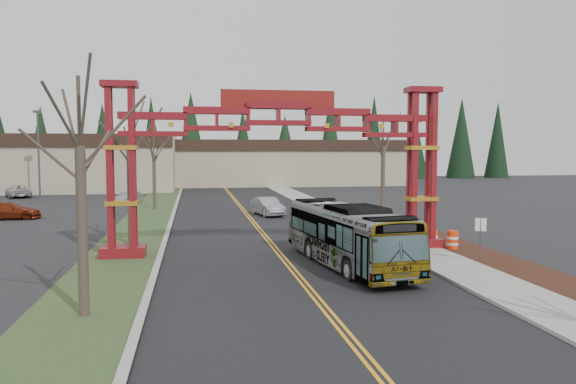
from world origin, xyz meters
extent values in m
cube|color=black|center=(0.00, 25.00, 0.01)|extent=(12.00, 110.00, 0.02)
cube|color=orange|center=(-0.12, 25.00, 0.03)|extent=(0.12, 100.00, 0.01)
cube|color=orange|center=(0.12, 25.00, 0.03)|extent=(0.12, 100.00, 0.01)
cube|color=#A0A09A|center=(6.15, 25.00, 0.07)|extent=(0.30, 110.00, 0.15)
cube|color=gray|center=(7.60, 25.00, 0.08)|extent=(2.60, 110.00, 0.14)
cube|color=black|center=(10.20, 10.00, 0.06)|extent=(2.60, 50.00, 0.12)
cube|color=#314623|center=(-8.00, 25.00, 0.04)|extent=(4.00, 110.00, 0.08)
cube|color=#A0A09A|center=(-6.15, 25.00, 0.07)|extent=(0.30, 110.00, 0.15)
cube|color=maroon|center=(-8.00, 18.00, 0.30)|extent=(2.20, 1.60, 0.60)
cube|color=maroon|center=(-8.55, 17.65, 4.60)|extent=(0.28, 0.28, 8.00)
cube|color=maroon|center=(-7.45, 17.65, 4.60)|extent=(0.28, 0.28, 8.00)
cube|color=maroon|center=(-8.55, 18.35, 4.60)|extent=(0.28, 0.28, 8.00)
cube|color=maroon|center=(-7.45, 18.35, 4.60)|extent=(0.28, 0.28, 8.00)
cube|color=orange|center=(-8.00, 18.00, 2.80)|extent=(1.60, 1.10, 0.22)
cube|color=orange|center=(-8.00, 18.00, 5.60)|extent=(1.60, 1.10, 0.22)
cube|color=maroon|center=(-8.00, 18.00, 8.75)|extent=(1.80, 1.20, 0.30)
cube|color=maroon|center=(8.00, 18.00, 0.30)|extent=(2.20, 1.60, 0.60)
cube|color=maroon|center=(7.45, 17.65, 4.60)|extent=(0.28, 0.28, 8.00)
cube|color=maroon|center=(8.55, 17.65, 4.60)|extent=(0.28, 0.28, 8.00)
cube|color=maroon|center=(7.45, 18.35, 4.60)|extent=(0.28, 0.28, 8.00)
cube|color=maroon|center=(8.55, 18.35, 4.60)|extent=(0.28, 0.28, 8.00)
cube|color=orange|center=(8.00, 18.00, 2.80)|extent=(1.60, 1.10, 0.22)
cube|color=orange|center=(8.00, 18.00, 5.60)|extent=(1.60, 1.10, 0.22)
cube|color=maroon|center=(8.00, 18.00, 8.75)|extent=(1.80, 1.20, 0.30)
cube|color=maroon|center=(0.00, 18.00, 7.50)|extent=(16.00, 0.90, 1.00)
cube|color=maroon|center=(0.00, 18.00, 6.60)|extent=(16.00, 0.90, 0.60)
cube|color=maroon|center=(0.00, 18.00, 8.15)|extent=(6.00, 0.25, 0.90)
cube|color=tan|center=(-30.00, 72.00, 3.75)|extent=(46.00, 22.00, 7.50)
cube|color=tan|center=(10.00, 80.00, 3.50)|extent=(38.00, 20.00, 7.00)
cube|color=black|center=(10.00, 69.90, 6.20)|extent=(38.00, 0.40, 1.60)
cone|color=black|center=(-29.50, 92.00, 6.50)|extent=(5.60, 5.60, 13.00)
cylinder|color=#382D26|center=(-29.50, 92.00, 0.80)|extent=(0.80, 0.80, 1.60)
cone|color=black|center=(-21.00, 92.00, 6.50)|extent=(5.60, 5.60, 13.00)
cylinder|color=#382D26|center=(-21.00, 92.00, 0.80)|extent=(0.80, 0.80, 1.60)
cone|color=black|center=(-12.50, 92.00, 6.50)|extent=(5.60, 5.60, 13.00)
cylinder|color=#382D26|center=(-12.50, 92.00, 0.80)|extent=(0.80, 0.80, 1.60)
cone|color=black|center=(-4.00, 92.00, 6.50)|extent=(5.60, 5.60, 13.00)
cylinder|color=#382D26|center=(-4.00, 92.00, 0.80)|extent=(0.80, 0.80, 1.60)
cone|color=black|center=(4.50, 92.00, 6.50)|extent=(5.60, 5.60, 13.00)
cylinder|color=#382D26|center=(4.50, 92.00, 0.80)|extent=(0.80, 0.80, 1.60)
cone|color=black|center=(13.00, 92.00, 6.50)|extent=(5.60, 5.60, 13.00)
cylinder|color=#382D26|center=(13.00, 92.00, 0.80)|extent=(0.80, 0.80, 1.60)
cone|color=black|center=(21.50, 92.00, 6.50)|extent=(5.60, 5.60, 13.00)
cylinder|color=#382D26|center=(21.50, 92.00, 0.80)|extent=(0.80, 0.80, 1.60)
cone|color=black|center=(30.00, 92.00, 6.50)|extent=(5.60, 5.60, 13.00)
cylinder|color=#382D26|center=(30.00, 92.00, 0.80)|extent=(0.80, 0.80, 1.60)
cone|color=black|center=(38.50, 92.00, 6.50)|extent=(5.60, 5.60, 13.00)
cylinder|color=#382D26|center=(38.50, 92.00, 0.80)|extent=(0.80, 0.80, 1.60)
cone|color=black|center=(47.00, 92.00, 6.50)|extent=(5.60, 5.60, 13.00)
cylinder|color=#382D26|center=(47.00, 92.00, 0.80)|extent=(0.80, 0.80, 1.60)
cone|color=black|center=(55.50, 92.00, 6.50)|extent=(5.60, 5.60, 13.00)
cylinder|color=#382D26|center=(55.50, 92.00, 0.80)|extent=(0.80, 0.80, 1.60)
imported|color=#B9BCC1|center=(2.68, 14.00, 1.48)|extent=(3.87, 10.85, 2.96)
imported|color=#A5A8AD|center=(1.64, 35.09, 0.75)|extent=(2.59, 4.82, 1.51)
imported|color=maroon|center=(-18.90, 35.88, 0.69)|extent=(4.86, 2.21, 1.38)
imported|color=#96989D|center=(-11.00, 47.57, 0.63)|extent=(2.68, 4.02, 1.25)
imported|color=silver|center=(-24.51, 57.73, 0.72)|extent=(4.23, 5.73, 1.45)
cylinder|color=#382D26|center=(-8.00, 7.63, 2.81)|extent=(0.34, 0.34, 5.62)
cylinder|color=#382D26|center=(-8.00, 7.63, 6.68)|extent=(0.13, 0.13, 2.33)
cylinder|color=#382D26|center=(-8.00, 21.73, 2.98)|extent=(0.35, 0.35, 5.97)
cylinder|color=#382D26|center=(-8.00, 21.73, 7.04)|extent=(0.13, 0.13, 2.37)
cylinder|color=#382D26|center=(-8.00, 41.50, 2.53)|extent=(0.31, 0.31, 5.06)
cylinder|color=#382D26|center=(-8.00, 41.50, 6.03)|extent=(0.12, 0.12, 2.13)
cylinder|color=#382D26|center=(10.00, 30.17, 2.90)|extent=(0.32, 0.32, 5.80)
cylinder|color=#382D26|center=(10.00, 30.17, 6.79)|extent=(0.12, 0.12, 2.17)
cylinder|color=#3F3F44|center=(-21.48, 55.16, 4.82)|extent=(0.21, 0.21, 9.63)
cube|color=#3F3F44|center=(-21.48, 55.16, 9.74)|extent=(0.86, 0.43, 0.27)
cylinder|color=#3F3F44|center=(8.97, 13.17, 1.13)|extent=(0.06, 0.06, 2.26)
cube|color=white|center=(8.97, 13.17, 1.96)|extent=(0.50, 0.19, 0.62)
cylinder|color=#F33A0D|center=(9.44, 17.01, 0.56)|extent=(0.58, 0.58, 1.11)
cylinder|color=white|center=(9.44, 17.01, 0.72)|extent=(0.60, 0.60, 0.13)
cylinder|color=white|center=(9.44, 17.01, 0.39)|extent=(0.60, 0.60, 0.13)
cylinder|color=#F33A0D|center=(8.73, 18.01, 0.51)|extent=(0.53, 0.53, 1.02)
cylinder|color=white|center=(8.73, 18.01, 0.66)|extent=(0.55, 0.55, 0.12)
cylinder|color=white|center=(8.73, 18.01, 0.36)|extent=(0.55, 0.55, 0.12)
cylinder|color=#F33A0D|center=(9.09, 21.64, 0.53)|extent=(0.55, 0.55, 1.06)
cylinder|color=white|center=(9.09, 21.64, 0.69)|extent=(0.57, 0.57, 0.13)
cylinder|color=white|center=(9.09, 21.64, 0.37)|extent=(0.57, 0.57, 0.13)
camera|label=1|loc=(-4.40, -11.28, 5.48)|focal=35.00mm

